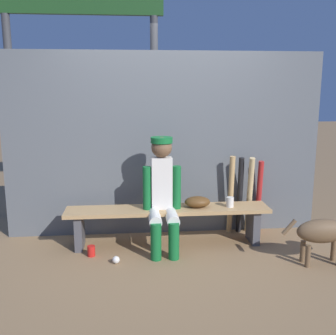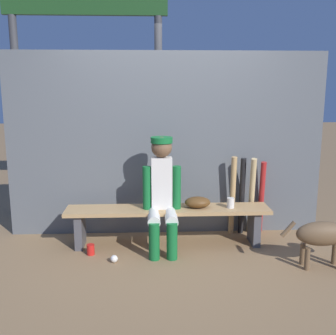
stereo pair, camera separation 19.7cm
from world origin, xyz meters
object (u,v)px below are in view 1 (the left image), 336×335
object	(u,v)px
bat_wood_tan	(231,195)
cup_on_bench	(230,202)
baseball_glove	(197,202)
cup_on_ground	(91,251)
dugout_bench	(168,216)
dog	(328,231)
bat_wood_natural	(250,195)
scoreboard	(86,14)
bat_aluminum_red	(259,196)
player_seated	(163,191)
baseball	(116,260)
bat_aluminum_black	(240,195)

from	to	relation	value
bat_wood_tan	cup_on_bench	world-z (taller)	bat_wood_tan
baseball_glove	cup_on_ground	distance (m)	1.24
baseball_glove	dugout_bench	bearing A→B (deg)	180.00
bat_wood_tan	cup_on_ground	xyz separation A→B (m)	(-1.58, -0.52, -0.42)
bat_wood_tan	dog	world-z (taller)	bat_wood_tan
bat_wood_natural	scoreboard	xyz separation A→B (m)	(-1.90, 0.90, 2.14)
cup_on_bench	bat_aluminum_red	bearing A→B (deg)	38.44
scoreboard	dog	distance (m)	3.77
player_seated	bat_wood_natural	size ratio (longest dim) A/B	1.27
cup_on_ground	scoreboard	xyz separation A→B (m)	(-0.10, 1.39, 2.55)
dugout_bench	scoreboard	world-z (taller)	scoreboard
bat_aluminum_red	dog	bearing A→B (deg)	-67.71
player_seated	bat_wood_tan	world-z (taller)	player_seated
baseball	scoreboard	size ratio (longest dim) A/B	0.02
player_seated	dog	world-z (taller)	player_seated
bat_wood_tan	baseball	xyz separation A→B (m)	(-1.32, -0.72, -0.43)
player_seated	baseball	size ratio (longest dim) A/B	16.23
cup_on_bench	baseball_glove	bearing A→B (deg)	176.18
cup_on_ground	player_seated	bearing A→B (deg)	9.88
cup_on_ground	cup_on_bench	world-z (taller)	cup_on_bench
cup_on_ground	cup_on_bench	xyz separation A→B (m)	(1.50, 0.21, 0.42)
bat_aluminum_red	cup_on_bench	world-z (taller)	bat_aluminum_red
bat_wood_natural	cup_on_ground	xyz separation A→B (m)	(-1.80, -0.49, -0.41)
dugout_bench	bat_aluminum_red	size ratio (longest dim) A/B	2.55
baseball_glove	cup_on_bench	bearing A→B (deg)	-3.82
scoreboard	dog	world-z (taller)	scoreboard
cup_on_ground	bat_aluminum_red	bearing A→B (deg)	16.06
bat_wood_tan	bat_wood_natural	xyz separation A→B (m)	(0.22, -0.03, -0.00)
dugout_bench	baseball_glove	world-z (taller)	baseball_glove
bat_aluminum_black	player_seated	bearing A→B (deg)	-157.44
baseball	dugout_bench	bearing A→B (deg)	37.85
bat_wood_tan	cup_on_ground	world-z (taller)	bat_wood_tan
baseball	dog	size ratio (longest dim) A/B	0.09
player_seated	scoreboard	bearing A→B (deg)	124.07
dugout_bench	baseball	world-z (taller)	dugout_bench
player_seated	cup_on_ground	size ratio (longest dim) A/B	10.92
scoreboard	baseball_glove	bearing A→B (deg)	-42.97
dugout_bench	bat_wood_natural	world-z (taller)	bat_wood_natural
bat_aluminum_red	bat_aluminum_black	bearing A→B (deg)	-171.92
cup_on_bench	dog	xyz separation A→B (m)	(0.83, -0.60, -0.14)
baseball	dog	distance (m)	2.10
dog	player_seated	bearing A→B (deg)	161.59
baseball_glove	bat_wood_natural	size ratio (longest dim) A/B	0.30
baseball	dog	bearing A→B (deg)	-5.35
bat_aluminum_black	scoreboard	size ratio (longest dim) A/B	0.25
bat_aluminum_red	dog	world-z (taller)	bat_aluminum_red
bat_aluminum_red	dugout_bench	bearing A→B (deg)	-163.83
player_seated	bat_aluminum_red	size ratio (longest dim) A/B	1.38
bat_wood_natural	dog	bearing A→B (deg)	-59.10
scoreboard	cup_on_ground	bearing A→B (deg)	-85.83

